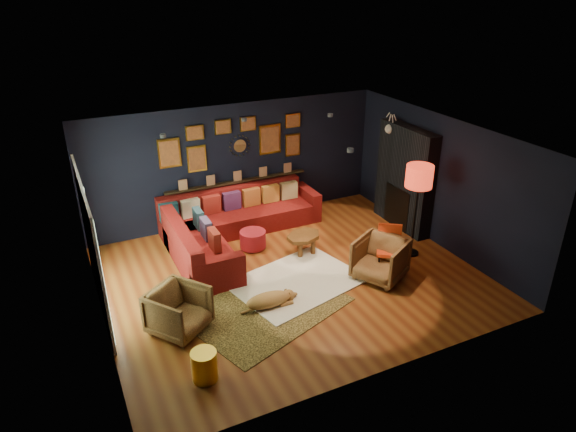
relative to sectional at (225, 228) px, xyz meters
name	(u,v)px	position (x,y,z in m)	size (l,w,h in m)	color
floor	(291,277)	(0.61, -1.81, -0.32)	(6.50, 6.50, 0.00)	brown
room_walls	(292,197)	(0.61, -1.81, 1.27)	(6.50, 6.50, 6.50)	black
sectional	(225,228)	(0.00, 0.00, 0.00)	(3.41, 2.69, 0.86)	maroon
ledge	(238,181)	(0.61, 0.87, 0.60)	(3.20, 0.12, 0.04)	black
gallery_wall	(235,142)	(0.60, 0.91, 1.48)	(3.15, 0.04, 1.02)	yellow
sunburst_mirror	(240,146)	(0.71, 0.91, 1.38)	(0.47, 0.16, 0.47)	silver
fireplace	(404,181)	(3.71, -0.91, 0.70)	(0.31, 1.60, 2.20)	black
deer_head	(396,128)	(3.75, -0.41, 1.73)	(0.50, 0.28, 0.45)	white
sliding_door	(92,246)	(-2.60, -1.21, 0.78)	(0.06, 2.80, 2.20)	white
ceiling_spots	(272,129)	(0.61, -1.01, 2.24)	(3.30, 2.50, 0.06)	black
shag_rug	(297,282)	(0.62, -2.01, -0.31)	(2.19, 1.60, 0.03)	white
leopard_rug	(266,308)	(-0.19, -2.50, -0.32)	(2.48, 1.77, 0.01)	#B08E43
coffee_table	(304,238)	(1.22, -1.11, 0.01)	(0.90, 0.79, 0.38)	brown
pouf	(253,239)	(0.40, -0.49, -0.12)	(0.52, 0.52, 0.34)	#A41B26
armchair_left	(179,309)	(-1.61, -2.45, 0.08)	(0.78, 0.73, 0.80)	#BD783E
armchair_right	(380,257)	(2.03, -2.51, 0.10)	(0.82, 0.77, 0.85)	#BD783E
gold_stool	(204,366)	(-1.58, -3.63, -0.10)	(0.36, 0.36, 0.44)	yellow
orange_chair	(389,245)	(2.32, -2.36, 0.21)	(0.59, 0.59, 0.91)	black
floor_lamp	(419,180)	(3.11, -2.04, 1.23)	(0.50, 0.50, 1.84)	black
dog	(268,298)	(-0.13, -2.47, -0.14)	(1.05, 0.52, 0.33)	#B78447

